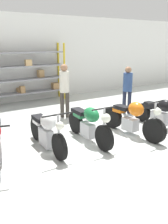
{
  "coord_description": "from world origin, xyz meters",
  "views": [
    {
      "loc": [
        -3.44,
        -4.87,
        2.49
      ],
      "look_at": [
        0.0,
        0.4,
        0.7
      ],
      "focal_mm": 40.0,
      "sensor_mm": 36.0,
      "label": 1
    }
  ],
  "objects_px": {
    "person_browsing": "(64,86)",
    "person_near_rack": "(128,86)",
    "motorcycle_white": "(47,130)",
    "motorcycle_green": "(89,123)",
    "motorcycle_black": "(162,114)",
    "motorcycle_orange": "(132,119)",
    "shelving_rack": "(20,74)"
  },
  "relations": [
    {
      "from": "motorcycle_white",
      "to": "motorcycle_orange",
      "type": "height_order",
      "value": "motorcycle_orange"
    },
    {
      "from": "motorcycle_green",
      "to": "motorcycle_black",
      "type": "relative_size",
      "value": 0.97
    },
    {
      "from": "motorcycle_black",
      "to": "motorcycle_orange",
      "type": "bearing_deg",
      "value": -93.35
    },
    {
      "from": "motorcycle_white",
      "to": "person_browsing",
      "type": "relative_size",
      "value": 1.1
    },
    {
      "from": "motorcycle_orange",
      "to": "person_browsing",
      "type": "height_order",
      "value": "person_browsing"
    },
    {
      "from": "motorcycle_white",
      "to": "person_near_rack",
      "type": "relative_size",
      "value": 1.19
    },
    {
      "from": "motorcycle_black",
      "to": "shelving_rack",
      "type": "bearing_deg",
      "value": -156.68
    },
    {
      "from": "motorcycle_white",
      "to": "motorcycle_green",
      "type": "relative_size",
      "value": 0.98
    },
    {
      "from": "motorcycle_white",
      "to": "person_browsing",
      "type": "height_order",
      "value": "person_browsing"
    },
    {
      "from": "person_browsing",
      "to": "person_near_rack",
      "type": "relative_size",
      "value": 1.08
    },
    {
      "from": "shelving_rack",
      "to": "person_near_rack",
      "type": "height_order",
      "value": "shelving_rack"
    },
    {
      "from": "motorcycle_green",
      "to": "person_browsing",
      "type": "height_order",
      "value": "person_browsing"
    },
    {
      "from": "motorcycle_green",
      "to": "motorcycle_orange",
      "type": "distance_m",
      "value": 1.28
    },
    {
      "from": "motorcycle_black",
      "to": "person_near_rack",
      "type": "height_order",
      "value": "person_near_rack"
    },
    {
      "from": "motorcycle_green",
      "to": "person_near_rack",
      "type": "relative_size",
      "value": 1.21
    },
    {
      "from": "motorcycle_white",
      "to": "person_browsing",
      "type": "distance_m",
      "value": 2.67
    },
    {
      "from": "shelving_rack",
      "to": "motorcycle_white",
      "type": "bearing_deg",
      "value": -102.88
    },
    {
      "from": "motorcycle_black",
      "to": "person_browsing",
      "type": "height_order",
      "value": "person_browsing"
    },
    {
      "from": "motorcycle_black",
      "to": "person_browsing",
      "type": "bearing_deg",
      "value": -144.2
    },
    {
      "from": "person_near_rack",
      "to": "motorcycle_orange",
      "type": "bearing_deg",
      "value": 6.61
    },
    {
      "from": "person_browsing",
      "to": "person_near_rack",
      "type": "xyz_separation_m",
      "value": [
        2.08,
        -0.78,
        -0.08
      ]
    },
    {
      "from": "motorcycle_orange",
      "to": "person_browsing",
      "type": "distance_m",
      "value": 2.64
    },
    {
      "from": "shelving_rack",
      "to": "motorcycle_green",
      "type": "xyz_separation_m",
      "value": [
        0.01,
        -4.96,
        -0.73
      ]
    },
    {
      "from": "shelving_rack",
      "to": "motorcycle_orange",
      "type": "relative_size",
      "value": 1.87
    },
    {
      "from": "motorcycle_orange",
      "to": "motorcycle_black",
      "type": "height_order",
      "value": "motorcycle_orange"
    },
    {
      "from": "motorcycle_white",
      "to": "motorcycle_orange",
      "type": "distance_m",
      "value": 2.39
    },
    {
      "from": "shelving_rack",
      "to": "motorcycle_white",
      "type": "distance_m",
      "value": 4.99
    },
    {
      "from": "shelving_rack",
      "to": "motorcycle_black",
      "type": "height_order",
      "value": "shelving_rack"
    },
    {
      "from": "person_browsing",
      "to": "shelving_rack",
      "type": "bearing_deg",
      "value": -134.55
    },
    {
      "from": "motorcycle_green",
      "to": "motorcycle_black",
      "type": "xyz_separation_m",
      "value": [
        2.39,
        -0.3,
        -0.06
      ]
    },
    {
      "from": "motorcycle_orange",
      "to": "person_browsing",
      "type": "relative_size",
      "value": 1.19
    },
    {
      "from": "motorcycle_orange",
      "to": "motorcycle_green",
      "type": "bearing_deg",
      "value": -106.8
    }
  ]
}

